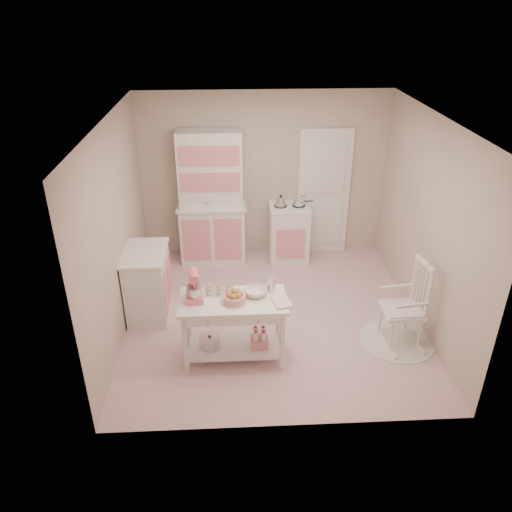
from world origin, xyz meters
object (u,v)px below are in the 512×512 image
at_px(hutch, 211,199).
at_px(bread_basket, 235,299).
at_px(work_table, 234,329).
at_px(stove, 289,233).
at_px(rocking_chair, 403,303).
at_px(stand_mixer, 194,287).
at_px(base_cabinet, 148,283).

relative_size(hutch, bread_basket, 8.32).
xyz_separation_m(work_table, bread_basket, (0.02, -0.05, 0.45)).
bearing_deg(stove, rocking_chair, -63.26).
height_order(rocking_chair, stand_mixer, stand_mixer).
height_order(hutch, base_cabinet, hutch).
height_order(rocking_chair, work_table, rocking_chair).
distance_m(hutch, stove, 1.33).
bearing_deg(stand_mixer, stove, 54.49).
xyz_separation_m(stove, bread_basket, (-0.89, -2.46, 0.39)).
distance_m(hutch, rocking_chair, 3.28).
relative_size(rocking_chair, work_table, 0.92).
xyz_separation_m(stove, stand_mixer, (-1.33, -2.39, 0.51)).
xyz_separation_m(hutch, base_cabinet, (-0.82, -1.48, -0.58)).
bearing_deg(hutch, stove, -2.39).
relative_size(rocking_chair, stand_mixer, 3.24).
distance_m(hutch, stand_mixer, 2.45).
height_order(stove, base_cabinet, same).
relative_size(stove, stand_mixer, 2.71).
distance_m(base_cabinet, bread_basket, 1.58).
bearing_deg(bread_basket, base_cabinet, 137.52).
bearing_deg(bread_basket, stand_mixer, 170.96).
bearing_deg(bread_basket, rocking_chair, 6.94).
xyz_separation_m(hutch, stove, (1.20, -0.05, -0.58)).
distance_m(work_table, stand_mixer, 0.71).
distance_m(stove, bread_basket, 2.65).
relative_size(hutch, stove, 2.26).
relative_size(hutch, rocking_chair, 1.89).
relative_size(stove, work_table, 0.77).
bearing_deg(hutch, base_cabinet, -118.83).
bearing_deg(hutch, bread_basket, -82.93).
bearing_deg(bread_basket, hutch, 97.07).
relative_size(base_cabinet, bread_basket, 3.68).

